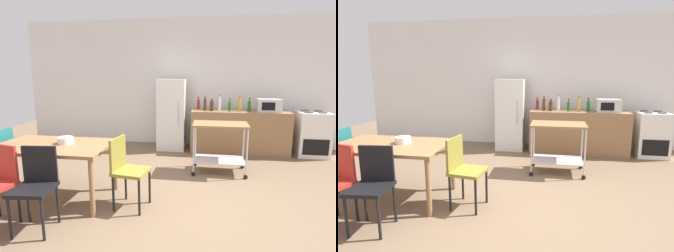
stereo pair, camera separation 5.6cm
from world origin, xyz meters
TOP-DOWN VIEW (x-y plane):
  - ground_plane at (0.00, 0.00)m, footprint 12.00×12.00m
  - back_wall at (0.00, 3.20)m, footprint 8.40×0.12m
  - kitchen_counter at (0.90, 2.60)m, footprint 2.00×0.64m
  - dining_table at (-1.72, -0.04)m, footprint 1.50×0.90m
  - chair_black at (-1.51, -0.74)m, footprint 0.44×0.44m
  - chair_olive at (-0.70, -0.11)m, footprint 0.45×0.45m
  - stove_oven at (2.35, 2.62)m, footprint 0.60×0.61m
  - refrigerator at (-0.55, 2.70)m, footprint 0.60×0.63m
  - kitchen_cart at (0.47, 1.31)m, footprint 0.91×0.57m
  - bottle_hot_sauce at (0.03, 2.70)m, footprint 0.06×0.06m
  - bottle_sesame_oil at (0.18, 2.57)m, footprint 0.06×0.06m
  - bottle_sparkling_water at (0.32, 2.55)m, footprint 0.08×0.08m
  - bottle_olive_oil at (0.47, 2.52)m, footprint 0.06×0.06m
  - bottle_vinegar at (0.68, 2.55)m, footprint 0.06×0.06m
  - bottle_soda at (0.88, 2.53)m, footprint 0.07×0.07m
  - bottle_wine at (1.08, 2.56)m, footprint 0.07×0.07m
  - microwave at (1.46, 2.53)m, footprint 0.46×0.35m
  - fruit_bowl at (-1.58, 0.03)m, footprint 0.21×0.21m

SIDE VIEW (x-z plane):
  - ground_plane at x=0.00m, z-range 0.00..0.00m
  - kitchen_counter at x=0.90m, z-range 0.00..0.90m
  - stove_oven at x=2.35m, z-range -0.01..0.91m
  - chair_black at x=-1.51m, z-range 0.07..0.96m
  - chair_olive at x=-0.70m, z-range 0.07..0.96m
  - kitchen_cart at x=0.47m, z-range 0.15..1.00m
  - dining_table at x=-1.72m, z-range 0.30..1.05m
  - refrigerator at x=-0.55m, z-range 0.00..1.55m
  - fruit_bowl at x=-1.58m, z-range 0.75..0.84m
  - bottle_vinegar at x=0.68m, z-range 0.87..1.13m
  - bottle_sparkling_water at x=0.32m, z-range 0.88..1.12m
  - bottle_hot_sauce at x=0.03m, z-range 0.87..1.15m
  - bottle_wine at x=1.08m, z-range 0.87..1.15m
  - bottle_sesame_oil at x=0.18m, z-range 0.88..1.18m
  - microwave at x=1.46m, z-range 0.90..1.16m
  - bottle_soda at x=0.88m, z-range 0.87..1.19m
  - bottle_olive_oil at x=0.47m, z-range 0.87..1.20m
  - back_wall at x=0.00m, z-range 0.00..2.90m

